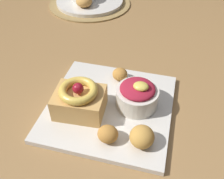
# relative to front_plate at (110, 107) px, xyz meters

# --- Properties ---
(dining_table) EXTENTS (1.22, 1.14, 0.73)m
(dining_table) POSITION_rel_front_plate_xyz_m (0.01, 0.15, -0.09)
(dining_table) COLOR olive
(dining_table) RESTS_ON ground_plane
(woven_placemat) EXTENTS (0.30, 0.30, 0.00)m
(woven_placemat) POSITION_rel_front_plate_xyz_m (-0.21, 0.51, -0.00)
(woven_placemat) COLOR #997A47
(woven_placemat) RESTS_ON dining_table
(front_plate) EXTENTS (0.26, 0.26, 0.01)m
(front_plate) POSITION_rel_front_plate_xyz_m (0.00, 0.00, 0.00)
(front_plate) COLOR silver
(front_plate) RESTS_ON dining_table
(cake_slice) EXTENTS (0.11, 0.09, 0.08)m
(cake_slice) POSITION_rel_front_plate_xyz_m (-0.06, -0.03, 0.04)
(cake_slice) COLOR tan
(cake_slice) RESTS_ON front_plate
(berry_ramekin) EXTENTS (0.09, 0.09, 0.07)m
(berry_ramekin) POSITION_rel_front_plate_xyz_m (0.06, 0.02, 0.03)
(berry_ramekin) COLOR silver
(berry_ramekin) RESTS_ON front_plate
(fritter_front) EXTENTS (0.04, 0.04, 0.03)m
(fritter_front) POSITION_rel_front_plate_xyz_m (0.02, -0.09, 0.02)
(fritter_front) COLOR #BC7F38
(fritter_front) RESTS_ON front_plate
(fritter_middle) EXTENTS (0.05, 0.05, 0.04)m
(fritter_middle) POSITION_rel_front_plate_xyz_m (0.08, -0.08, 0.03)
(fritter_middle) COLOR gold
(fritter_middle) RESTS_ON front_plate
(fritter_back) EXTENTS (0.04, 0.03, 0.03)m
(fritter_back) POSITION_rel_front_plate_xyz_m (0.00, 0.09, 0.02)
(fritter_back) COLOR #BC7F38
(fritter_back) RESTS_ON front_plate
(back_plate) EXTENTS (0.25, 0.25, 0.01)m
(back_plate) POSITION_rel_front_plate_xyz_m (-0.21, 0.51, 0.01)
(back_plate) COLOR silver
(back_plate) RESTS_ON woven_placemat
(back_pastry) EXTENTS (0.06, 0.06, 0.04)m
(back_pastry) POSITION_rel_front_plate_xyz_m (-0.21, 0.45, 0.03)
(back_pastry) COLOR #C68E47
(back_pastry) RESTS_ON back_plate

